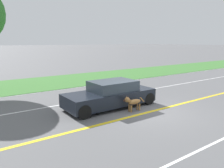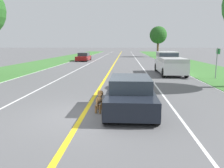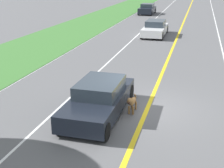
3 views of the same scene
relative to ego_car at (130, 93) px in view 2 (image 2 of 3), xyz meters
name	(u,v)px [view 2 (image 2 of 3)]	position (x,y,z in m)	size (l,w,h in m)	color
ground_plane	(83,115)	(-1.74, -1.04, -0.62)	(400.00, 400.00, 0.00)	#5B5B5E
centre_divider_line	(83,115)	(-1.74, -1.04, -0.61)	(0.18, 160.00, 0.01)	yellow
lane_dash_same_dir	(179,117)	(1.76, -1.04, -0.61)	(0.10, 160.00, 0.01)	white
ego_car	(130,93)	(0.00, 0.00, 0.00)	(1.85, 4.60, 1.31)	black
dog	(99,99)	(-1.21, -0.41, -0.15)	(0.26, 1.27, 0.76)	olive
pickup_truck	(169,63)	(3.73, 11.17, 0.36)	(2.00, 5.47, 1.94)	silver
oncoming_car	(84,57)	(-7.02, 26.71, 0.01)	(1.86, 4.74, 1.33)	maroon
roadside_tree_right_far	(158,35)	(6.81, 40.02, 4.03)	(3.70, 3.70, 6.53)	brown
street_sign	(217,59)	(6.72, 8.33, 0.86)	(0.11, 0.64, 2.33)	gray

